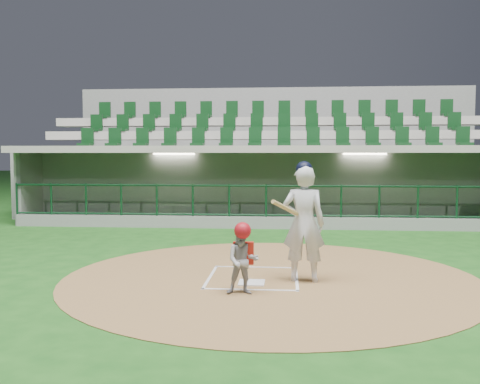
# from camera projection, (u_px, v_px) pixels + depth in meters

# --- Properties ---
(ground) EXTENTS (120.00, 120.00, 0.00)m
(ground) POSITION_uv_depth(u_px,v_px,m) (254.00, 274.00, 9.57)
(ground) COLOR #164614
(ground) RESTS_ON ground
(dirt_circle) EXTENTS (7.20, 7.20, 0.01)m
(dirt_circle) POSITION_uv_depth(u_px,v_px,m) (271.00, 277.00, 9.35)
(dirt_circle) COLOR brown
(dirt_circle) RESTS_ON ground
(home_plate) EXTENTS (0.43, 0.43, 0.02)m
(home_plate) POSITION_uv_depth(u_px,v_px,m) (252.00, 283.00, 8.87)
(home_plate) COLOR silver
(home_plate) RESTS_ON dirt_circle
(batter_box_chalk) EXTENTS (1.55, 1.80, 0.01)m
(batter_box_chalk) POSITION_uv_depth(u_px,v_px,m) (253.00, 277.00, 9.27)
(batter_box_chalk) COLOR silver
(batter_box_chalk) RESTS_ON ground
(dugout_structure) EXTENTS (16.40, 3.70, 3.00)m
(dugout_structure) POSITION_uv_depth(u_px,v_px,m) (268.00, 191.00, 17.28)
(dugout_structure) COLOR gray
(dugout_structure) RESTS_ON ground
(seating_deck) EXTENTS (17.00, 6.72, 5.15)m
(seating_deck) POSITION_uv_depth(u_px,v_px,m) (271.00, 174.00, 20.31)
(seating_deck) COLOR gray
(seating_deck) RESTS_ON ground
(batter) EXTENTS (0.91, 0.91, 2.03)m
(batter) POSITION_uv_depth(u_px,v_px,m) (304.00, 222.00, 8.96)
(batter) COLOR silver
(batter) RESTS_ON dirt_circle
(catcher) EXTENTS (0.53, 0.42, 1.11)m
(catcher) POSITION_uv_depth(u_px,v_px,m) (243.00, 258.00, 8.16)
(catcher) COLOR #9A999F
(catcher) RESTS_ON dirt_circle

